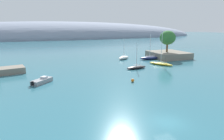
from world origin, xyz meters
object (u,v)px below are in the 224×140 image
Objects in this scene: sailboat_black_end_of_line at (136,67)px; motorboat_grey_foreground at (42,81)px; mooring_buoy_orange at (133,80)px; tree_clump_shore at (168,38)px; sailboat_white_near_shore at (124,58)px; sailboat_navy_outer_mooring at (150,58)px; sailboat_yellow_mid_mooring at (161,63)px.

sailboat_black_end_of_line is 25.80m from motorboat_grey_foreground.
motorboat_grey_foreground reaches higher than mooring_buoy_orange.
tree_clump_shore is at bearing -23.79° from motorboat_grey_foreground.
sailboat_white_near_shore is 1.06× the size of sailboat_black_end_of_line.
sailboat_white_near_shore is 16.08m from sailboat_black_end_of_line.
tree_clump_shore is at bearing -165.11° from sailboat_navy_outer_mooring.
mooring_buoy_orange is at bearing -64.14° from motorboat_grey_foreground.
sailboat_navy_outer_mooring is at bearing -173.58° from tree_clump_shore.
sailboat_navy_outer_mooring is at bearing -20.78° from motorboat_grey_foreground.
sailboat_black_end_of_line is (-3.20, -15.76, -0.14)m from sailboat_white_near_shore.
motorboat_grey_foreground is at bearing 33.45° from sailboat_navy_outer_mooring.
sailboat_yellow_mid_mooring is at bearing -175.59° from sailboat_black_end_of_line.
sailboat_yellow_mid_mooring is 2.21× the size of motorboat_grey_foreground.
tree_clump_shore reaches higher than sailboat_navy_outer_mooring.
sailboat_black_end_of_line is 10.29× the size of mooring_buoy_orange.
sailboat_white_near_shore reaches higher than sailboat_black_end_of_line.
sailboat_white_near_shore is at bearing 169.34° from tree_clump_shore.
mooring_buoy_orange is (-6.94, -11.44, -0.10)m from sailboat_black_end_of_line.
sailboat_yellow_mid_mooring reaches higher than motorboat_grey_foreground.
sailboat_yellow_mid_mooring reaches higher than sailboat_white_near_shore.
sailboat_yellow_mid_mooring reaches higher than mooring_buoy_orange.
sailboat_white_near_shore is 10.88× the size of mooring_buoy_orange.
motorboat_grey_foreground is (-28.44, -21.12, -0.12)m from sailboat_white_near_shore.
sailboat_yellow_mid_mooring is 35.52m from motorboat_grey_foreground.
sailboat_navy_outer_mooring is 40.63m from motorboat_grey_foreground.
sailboat_white_near_shore is 0.86× the size of sailboat_navy_outer_mooring.
sailboat_yellow_mid_mooring reaches higher than tree_clump_shore.
sailboat_white_near_shore is at bearing -16.80° from sailboat_navy_outer_mooring.
mooring_buoy_orange is (-26.46, -24.13, -7.17)m from tree_clump_shore.
sailboat_yellow_mid_mooring is 14.83× the size of mooring_buoy_orange.
mooring_buoy_orange is at bearing 51.29° from sailboat_black_end_of_line.
motorboat_grey_foreground is at bearing -177.23° from sailboat_white_near_shore.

